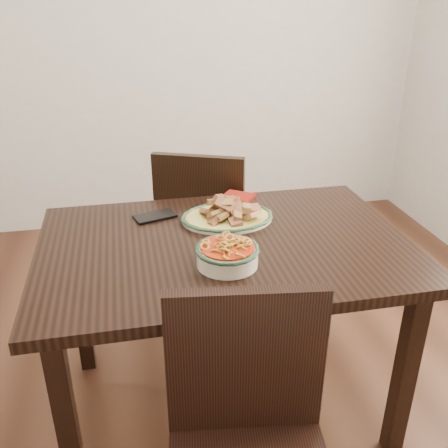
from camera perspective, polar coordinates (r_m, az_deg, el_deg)
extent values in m
plane|color=#361C11|center=(2.29, -0.68, -17.48)|extent=(3.50, 3.50, 0.00)
cube|color=beige|center=(3.42, -6.84, 20.91)|extent=(3.50, 0.10, 2.60)
cube|color=black|center=(1.76, 0.13, -2.63)|extent=(1.30, 0.86, 0.04)
cube|color=black|center=(1.70, -17.47, -21.16)|extent=(0.06, 0.06, 0.71)
cube|color=black|center=(1.90, 19.97, -15.76)|extent=(0.06, 0.06, 0.71)
cube|color=black|center=(2.23, -16.18, -8.32)|extent=(0.06, 0.06, 0.71)
cube|color=black|center=(2.39, 11.74, -5.42)|extent=(0.06, 0.06, 0.71)
cube|color=black|center=(2.56, -1.82, -0.76)|extent=(0.55, 0.55, 0.04)
cube|color=black|center=(2.78, 2.42, -3.69)|extent=(0.04, 0.04, 0.41)
cube|color=black|center=(2.85, -4.38, -3.06)|extent=(0.04, 0.04, 0.41)
cube|color=black|center=(2.50, 1.25, -7.42)|extent=(0.04, 0.04, 0.41)
cube|color=black|center=(2.56, -6.31, -6.61)|extent=(0.04, 0.04, 0.41)
cube|color=black|center=(2.29, -2.92, 2.58)|extent=(0.40, 0.20, 0.44)
cube|color=black|center=(1.36, 2.47, -15.36)|extent=(0.42, 0.09, 0.44)
ellipsoid|color=beige|center=(1.91, 0.38, 0.67)|extent=(0.35, 0.26, 0.02)
ellipsoid|color=gold|center=(1.91, 0.38, 0.83)|extent=(0.33, 0.25, 0.01)
torus|color=#1B3C1F|center=(1.91, 0.38, 0.89)|extent=(0.27, 0.27, 0.01)
cylinder|color=beige|center=(1.60, 0.38, -3.71)|extent=(0.20, 0.20, 0.06)
torus|color=#183521|center=(1.59, 0.38, -2.89)|extent=(0.21, 0.21, 0.02)
cylinder|color=#971D07|center=(1.58, 0.38, -2.73)|extent=(0.17, 0.17, 0.01)
cube|color=black|center=(1.95, -7.88, 0.87)|extent=(0.17, 0.12, 0.01)
cube|color=maroon|center=(2.12, 1.62, 3.13)|extent=(0.16, 0.16, 0.01)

